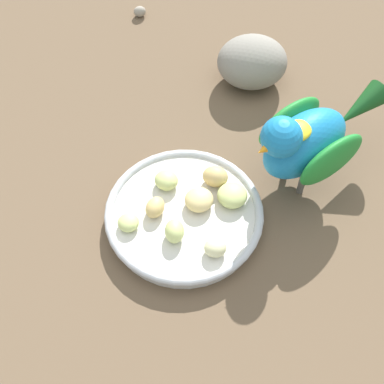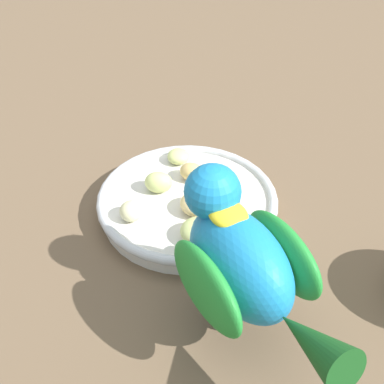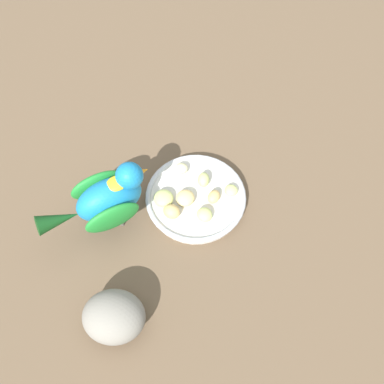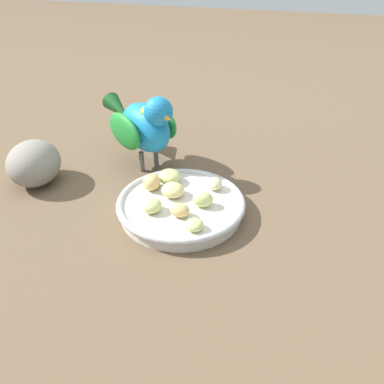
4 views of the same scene
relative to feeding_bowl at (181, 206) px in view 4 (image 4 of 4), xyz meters
The scene contains 12 objects.
ground_plane 0.02m from the feeding_bowl, 28.74° to the left, with size 4.00×4.00×0.00m, color brown.
feeding_bowl is the anchor object (origin of this frame).
apple_piece_0 0.07m from the feeding_bowl, 56.26° to the right, with size 0.03×0.03×0.02m, color #C6D17A.
apple_piece_1 0.04m from the feeding_bowl, ahead, with size 0.03×0.02×0.02m, color #C6D17A.
apple_piece_2 0.03m from the feeding_bowl, 142.22° to the left, with size 0.03×0.03×0.02m, color #E5C67F.
apple_piece_3 0.06m from the feeding_bowl, 125.81° to the left, with size 0.04×0.04×0.02m, color #C6D17A.
apple_piece_4 0.04m from the feeding_bowl, 72.06° to the right, with size 0.03×0.02×0.02m, color tan.
apple_piece_5 0.05m from the feeding_bowl, 133.69° to the right, with size 0.03×0.03×0.02m, color #C6D17A.
apple_piece_6 0.06m from the feeding_bowl, 157.75° to the left, with size 0.03×0.03×0.02m, color tan.
apple_piece_7 0.07m from the feeding_bowl, 52.44° to the left, with size 0.03×0.02×0.02m, color beige.
parrot 0.17m from the feeding_bowl, 131.24° to the left, with size 0.18×0.15×0.14m.
rock_large 0.26m from the feeding_bowl, behind, with size 0.10×0.08×0.07m, color gray.
Camera 4 is at (0.14, -0.46, 0.35)m, focal length 36.82 mm.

